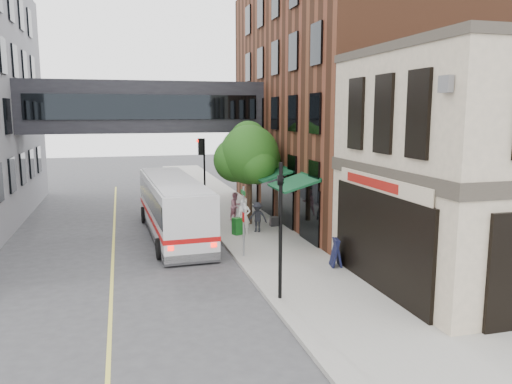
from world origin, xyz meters
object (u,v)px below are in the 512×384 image
bus (173,205)px  pedestrian_a (244,217)px  newspaper_box (237,226)px  sandwich_board (336,252)px  pedestrian_b (236,206)px  pedestrian_c (257,217)px

bus → pedestrian_a: size_ratio=6.07×
newspaper_box → sandwich_board: 6.62m
pedestrian_b → newspaper_box: 3.47m
sandwich_board → newspaper_box: bearing=124.6°
pedestrian_c → sandwich_board: 6.55m
pedestrian_a → pedestrian_c: pedestrian_a is taller
bus → pedestrian_a: bearing=-18.7°
newspaper_box → pedestrian_c: bearing=-5.6°
bus → sandwich_board: size_ratio=9.59×
pedestrian_a → newspaper_box: bearing=-165.0°
bus → pedestrian_b: (3.73, 2.23, -0.67)m
pedestrian_a → newspaper_box: pedestrian_a is taller
bus → pedestrian_b: 4.40m
pedestrian_b → pedestrian_c: size_ratio=1.03×
pedestrian_b → sandwich_board: bearing=-113.2°
pedestrian_a → pedestrian_b: (0.34, 3.37, -0.09)m
pedestrian_b → sandwich_board: (1.92, -9.46, -0.23)m
pedestrian_a → pedestrian_c: bearing=35.2°
pedestrian_b → bus: bearing=176.2°
pedestrian_b → sandwich_board: size_ratio=1.41×
pedestrian_a → pedestrian_c: (0.78, 0.29, -0.12)m
pedestrian_a → sandwich_board: pedestrian_a is taller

